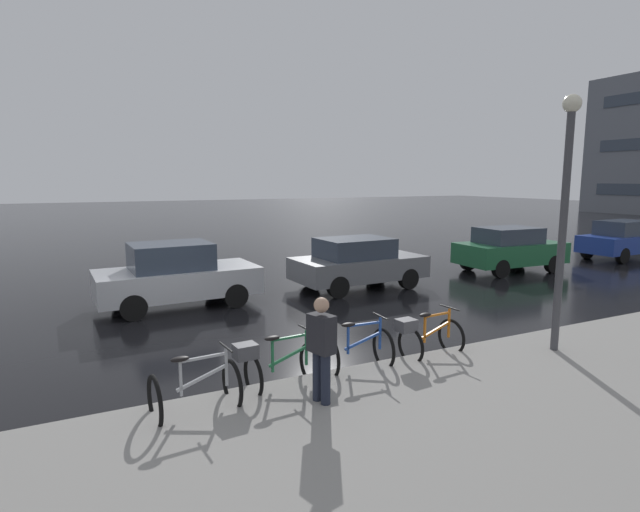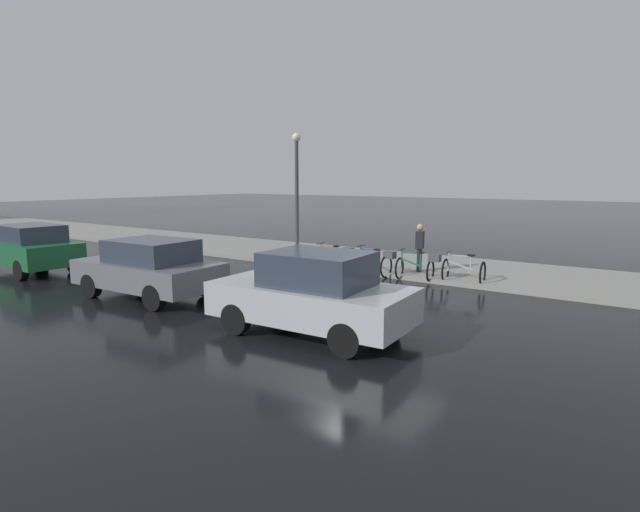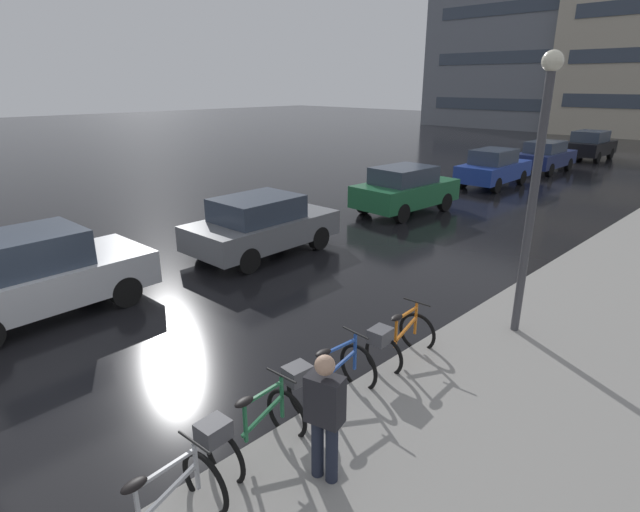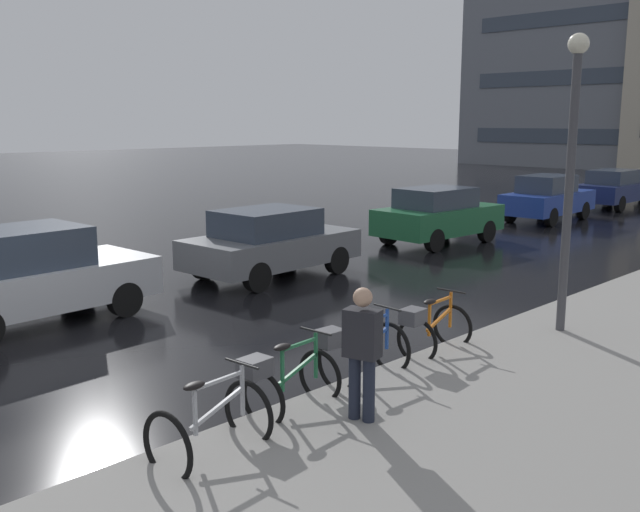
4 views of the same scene
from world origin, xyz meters
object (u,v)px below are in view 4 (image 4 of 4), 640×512
at_px(bicycle_nearest, 210,426).
at_px(bicycle_third, 357,350).
at_px(car_silver, 30,276).
at_px(bicycle_farthest, 430,327).
at_px(car_green, 438,215).
at_px(pedestrian, 362,351).
at_px(car_blue, 548,198).
at_px(car_grey, 270,242).
at_px(car_navy, 614,188).
at_px(streetlamp, 571,159).
at_px(bicycle_second, 284,380).

height_order(bicycle_nearest, bicycle_third, bicycle_third).
relative_size(bicycle_third, car_silver, 0.33).
relative_size(bicycle_farthest, car_green, 0.34).
height_order(car_green, pedestrian, pedestrian).
distance_m(bicycle_farthest, car_blue, 16.18).
height_order(car_grey, car_navy, car_grey).
bearing_deg(streetlamp, car_blue, 118.47).
xyz_separation_m(car_navy, pedestrian, (6.91, -23.14, 0.16)).
bearing_deg(bicycle_second, car_blue, 108.60).
bearing_deg(pedestrian, car_navy, 106.64).
height_order(bicycle_farthest, streetlamp, streetlamp).
relative_size(car_silver, car_navy, 1.06).
xyz_separation_m(car_green, pedestrian, (6.93, -11.07, 0.13)).
distance_m(car_green, pedestrian, 13.06).
bearing_deg(car_green, car_grey, -90.17).
bearing_deg(car_blue, car_green, -89.69).
xyz_separation_m(bicycle_nearest, car_grey, (-6.35, 6.36, 0.39)).
height_order(bicycle_farthest, car_grey, car_grey).
distance_m(car_green, streetlamp, 9.42).
distance_m(bicycle_nearest, car_blue, 20.37).
xyz_separation_m(car_blue, pedestrian, (6.96, -17.67, 0.14)).
bearing_deg(streetlamp, car_grey, -177.63).
relative_size(bicycle_nearest, bicycle_farthest, 0.90).
bearing_deg(car_green, car_navy, 89.93).
bearing_deg(bicycle_farthest, car_blue, 111.69).
distance_m(bicycle_second, bicycle_farthest, 3.02).
relative_size(bicycle_second, pedestrian, 0.80).
height_order(car_blue, streetlamp, streetlamp).
height_order(bicycle_third, car_silver, car_silver).
relative_size(bicycle_second, streetlamp, 0.28).
height_order(bicycle_nearest, bicycle_second, bicycle_nearest).
height_order(car_green, streetlamp, streetlamp).
relative_size(bicycle_nearest, pedestrian, 0.72).
xyz_separation_m(bicycle_third, car_silver, (-6.06, -1.81, 0.35)).
bearing_deg(bicycle_nearest, bicycle_second, 102.76).
bearing_deg(car_blue, car_grey, -89.93).
distance_m(pedestrian, streetlamp, 5.34).
xyz_separation_m(car_blue, streetlamp, (6.89, -12.70, 2.11)).
xyz_separation_m(car_green, streetlamp, (6.85, -6.11, 2.09)).
bearing_deg(car_navy, car_green, -90.07).
bearing_deg(bicycle_third, car_grey, 148.57).
bearing_deg(pedestrian, car_blue, 111.51).
height_order(bicycle_second, car_green, car_green).
bearing_deg(car_silver, bicycle_nearest, -8.16).
relative_size(car_silver, streetlamp, 0.87).
xyz_separation_m(bicycle_second, car_silver, (-6.19, -0.36, 0.36)).
bearing_deg(car_grey, bicycle_farthest, -18.92).
xyz_separation_m(bicycle_farthest, streetlamp, (0.91, 2.33, 2.44)).
xyz_separation_m(bicycle_farthest, car_green, (-5.95, 8.43, 0.35)).
bearing_deg(car_green, bicycle_second, -62.19).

